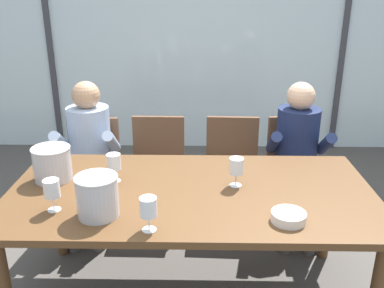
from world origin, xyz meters
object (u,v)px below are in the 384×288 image
object	(u,v)px
ice_bucket_secondary	(97,195)
wine_glass_near_bucket	(236,167)
dining_table	(191,201)
chair_near_curtain	(91,164)
wine_glass_by_left_taster	(148,209)
chair_center	(232,164)
person_navy_polo	(298,151)
person_pale_blue_shirt	(88,149)
chair_left_of_center	(158,163)
tasting_bowl	(288,217)
ice_bucket_primary	(52,163)
wine_glass_center_pour	(52,190)
chair_right_of_center	(295,163)
wine_glass_by_right_taster	(114,163)

from	to	relation	value
ice_bucket_secondary	wine_glass_near_bucket	distance (m)	0.81
dining_table	ice_bucket_secondary	size ratio (longest dim) A/B	9.56
chair_near_curtain	wine_glass_by_left_taster	bearing A→B (deg)	-59.58
chair_center	person_navy_polo	distance (m)	0.53
person_pale_blue_shirt	ice_bucket_secondary	bearing A→B (deg)	-74.67
ice_bucket_secondary	chair_left_of_center	bearing A→B (deg)	81.67
chair_left_of_center	tasting_bowl	bearing A→B (deg)	-57.78
ice_bucket_primary	wine_glass_near_bucket	world-z (taller)	ice_bucket_primary
wine_glass_by_left_taster	wine_glass_near_bucket	xyz separation A→B (m)	(0.45, 0.49, 0.00)
tasting_bowl	wine_glass_center_pour	world-z (taller)	wine_glass_center_pour
wine_glass_by_left_taster	ice_bucket_secondary	bearing A→B (deg)	153.46
person_navy_polo	tasting_bowl	distance (m)	1.18
chair_near_curtain	chair_right_of_center	distance (m)	1.64
person_navy_polo	ice_bucket_primary	size ratio (longest dim) A/B	5.10
person_navy_polo	wine_glass_center_pour	world-z (taller)	person_navy_polo
chair_right_of_center	wine_glass_by_left_taster	bearing A→B (deg)	-132.06
chair_center	wine_glass_near_bucket	bearing A→B (deg)	-90.71
chair_right_of_center	wine_glass_by_left_taster	distance (m)	1.76
chair_right_of_center	wine_glass_by_right_taster	xyz separation A→B (m)	(-1.28, -0.86, 0.36)
person_navy_polo	tasting_bowl	size ratio (longest dim) A/B	6.76
chair_left_of_center	person_navy_polo	bearing A→B (deg)	-6.57
chair_center	chair_right_of_center	world-z (taller)	same
dining_table	chair_near_curtain	bearing A→B (deg)	131.91
chair_center	ice_bucket_secondary	bearing A→B (deg)	-119.85
chair_right_of_center	ice_bucket_primary	distance (m)	1.89
chair_near_curtain	tasting_bowl	xyz separation A→B (m)	(1.31, -1.25, 0.27)
chair_left_of_center	person_pale_blue_shirt	size ratio (longest dim) A/B	0.73
dining_table	chair_right_of_center	world-z (taller)	chair_right_of_center
person_pale_blue_shirt	wine_glass_by_left_taster	bearing A→B (deg)	-65.33
chair_near_curtain	person_pale_blue_shirt	xyz separation A→B (m)	(0.02, -0.11, 0.17)
person_pale_blue_shirt	person_navy_polo	size ratio (longest dim) A/B	1.00
tasting_bowl	chair_left_of_center	bearing A→B (deg)	121.46
wine_glass_by_left_taster	chair_left_of_center	bearing A→B (deg)	93.93
wine_glass_by_right_taster	dining_table	bearing A→B (deg)	-13.32
chair_left_of_center	tasting_bowl	distance (m)	1.52
person_navy_polo	chair_right_of_center	bearing A→B (deg)	83.27
person_navy_polo	ice_bucket_primary	world-z (taller)	person_navy_polo
chair_near_curtain	tasting_bowl	bearing A→B (deg)	-38.19
person_navy_polo	ice_bucket_primary	distance (m)	1.77
chair_left_of_center	person_pale_blue_shirt	world-z (taller)	person_pale_blue_shirt
wine_glass_by_right_taster	person_navy_polo	bearing A→B (deg)	28.96
chair_near_curtain	chair_right_of_center	size ratio (longest dim) A/B	1.00
chair_left_of_center	wine_glass_near_bucket	size ratio (longest dim) A/B	4.97
chair_left_of_center	person_navy_polo	distance (m)	1.10
chair_right_of_center	person_pale_blue_shirt	size ratio (longest dim) A/B	0.73
person_pale_blue_shirt	chair_near_curtain	bearing A→B (deg)	98.46
chair_left_of_center	wine_glass_by_left_taster	bearing A→B (deg)	-85.30
chair_center	wine_glass_by_right_taster	xyz separation A→B (m)	(-0.77, -0.83, 0.36)
wine_glass_by_right_taster	chair_center	bearing A→B (deg)	47.19
person_pale_blue_shirt	wine_glass_near_bucket	size ratio (longest dim) A/B	6.80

